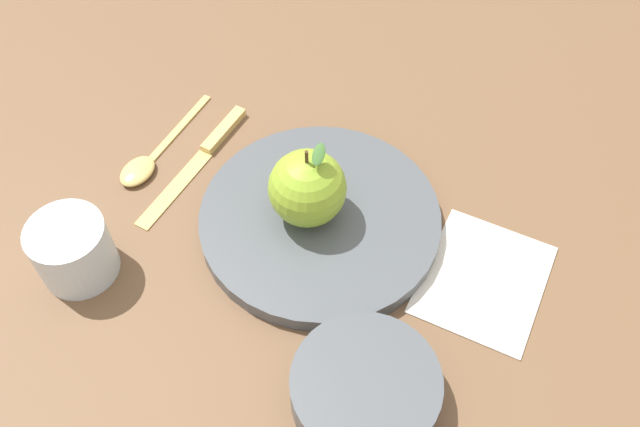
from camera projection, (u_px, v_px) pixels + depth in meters
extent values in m
plane|color=brown|center=(308.00, 207.00, 0.75)|extent=(2.40, 2.40, 0.00)
cylinder|color=#4C5156|center=(320.00, 219.00, 0.73)|extent=(0.26, 0.26, 0.02)
torus|color=#4C5156|center=(320.00, 216.00, 0.72)|extent=(0.26, 0.26, 0.01)
sphere|color=#8CB22D|center=(309.00, 188.00, 0.69)|extent=(0.08, 0.08, 0.08)
cylinder|color=#4C3319|center=(308.00, 158.00, 0.65)|extent=(0.00, 0.00, 0.02)
ellipsoid|color=#386628|center=(319.00, 154.00, 0.65)|extent=(0.02, 0.03, 0.01)
cylinder|color=#4C5156|center=(365.00, 389.00, 0.60)|extent=(0.13, 0.13, 0.04)
torus|color=#4C5156|center=(366.00, 382.00, 0.59)|extent=(0.13, 0.13, 0.01)
cylinder|color=#3D4145|center=(366.00, 383.00, 0.59)|extent=(0.11, 0.11, 0.01)
cylinder|color=silver|center=(73.00, 250.00, 0.68)|extent=(0.08, 0.08, 0.07)
torus|color=silver|center=(64.00, 232.00, 0.65)|extent=(0.08, 0.08, 0.01)
cylinder|color=#8B959D|center=(64.00, 233.00, 0.65)|extent=(0.06, 0.06, 0.01)
cube|color=#D8B766|center=(175.00, 188.00, 0.76)|extent=(0.08, 0.12, 0.00)
cube|color=#D8B766|center=(224.00, 130.00, 0.81)|extent=(0.05, 0.07, 0.01)
ellipsoid|color=#D8B766|center=(137.00, 171.00, 0.77)|extent=(0.05, 0.06, 0.01)
cube|color=#D8B766|center=(180.00, 126.00, 0.82)|extent=(0.06, 0.11, 0.01)
cube|color=silver|center=(484.00, 279.00, 0.69)|extent=(0.17, 0.18, 0.00)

